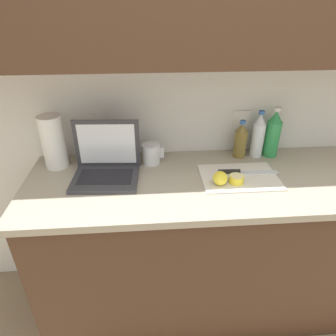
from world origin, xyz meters
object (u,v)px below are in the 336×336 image
object	(u,v)px
bottle_water_clear	(240,141)
paper_towel_roll	(54,142)
lemon_whole_beside	(220,178)
bottle_oil_tall	(258,136)
cutting_board	(239,177)
bottle_green_soda	(273,134)
laptop	(106,164)
lemon_half_cut	(237,179)
measuring_cup	(151,154)
knife	(238,172)

from	to	relation	value
bottle_water_clear	paper_towel_roll	world-z (taller)	paper_towel_roll
lemon_whole_beside	bottle_oil_tall	world-z (taller)	bottle_oil_tall
cutting_board	bottle_green_soda	world-z (taller)	bottle_green_soda
lemon_whole_beside	bottle_oil_tall	bearing A→B (deg)	47.22
bottle_oil_tall	laptop	bearing A→B (deg)	-169.40
laptop	bottle_oil_tall	size ratio (longest dim) A/B	1.27
lemon_whole_beside	paper_towel_roll	xyz separation A→B (m)	(-0.82, 0.26, 0.10)
bottle_green_soda	paper_towel_roll	size ratio (longest dim) A/B	1.01
lemon_half_cut	bottle_water_clear	bearing A→B (deg)	71.85
laptop	bottle_green_soda	bearing A→B (deg)	13.16
cutting_board	lemon_half_cut	size ratio (longest dim) A/B	5.35
lemon_half_cut	measuring_cup	distance (m)	0.47
bottle_water_clear	bottle_oil_tall	bearing A→B (deg)	0.00
lemon_whole_beside	bottle_green_soda	world-z (taller)	bottle_green_soda
bottle_oil_tall	paper_towel_roll	world-z (taller)	paper_towel_roll
bottle_green_soda	paper_towel_roll	bearing A→B (deg)	-178.32
laptop	lemon_half_cut	bearing A→B (deg)	-8.27
lemon_whole_beside	paper_towel_roll	distance (m)	0.86
laptop	lemon_whole_beside	distance (m)	0.56
knife	laptop	bearing A→B (deg)	178.30
bottle_green_soda	bottle_water_clear	distance (m)	0.18
cutting_board	bottle_water_clear	world-z (taller)	bottle_water_clear
cutting_board	lemon_whole_beside	world-z (taller)	lemon_whole_beside
lemon_half_cut	bottle_water_clear	distance (m)	0.31
knife	measuring_cup	distance (m)	0.46
bottle_green_soda	bottle_oil_tall	bearing A→B (deg)	180.00
bottle_oil_tall	measuring_cup	bearing A→B (deg)	-176.23
cutting_board	bottle_green_soda	xyz separation A→B (m)	(0.24, 0.23, 0.12)
bottle_oil_tall	bottle_water_clear	xyz separation A→B (m)	(-0.10, 0.00, -0.02)
bottle_oil_tall	paper_towel_roll	bearing A→B (deg)	-178.19
cutting_board	lemon_half_cut	bearing A→B (deg)	-119.11
cutting_board	bottle_oil_tall	xyz separation A→B (m)	(0.16, 0.23, 0.12)
knife	lemon_whole_beside	distance (m)	0.15
lemon_half_cut	bottle_water_clear	xyz separation A→B (m)	(0.09, 0.28, 0.07)
paper_towel_roll	bottle_water_clear	bearing A→B (deg)	1.99
knife	bottle_oil_tall	world-z (taller)	bottle_oil_tall
lemon_whole_beside	measuring_cup	bearing A→B (deg)	141.07
bottle_oil_tall	measuring_cup	xyz separation A→B (m)	(-0.59, -0.04, -0.07)
laptop	lemon_half_cut	world-z (taller)	laptop
laptop	bottle_water_clear	bearing A→B (deg)	15.48
cutting_board	knife	size ratio (longest dim) A/B	1.23
lemon_whole_beside	laptop	bearing A→B (deg)	165.29
laptop	bottle_green_soda	world-z (taller)	bottle_green_soda
knife	paper_towel_roll	distance (m)	0.95
laptop	bottle_green_soda	distance (m)	0.92
laptop	bottle_oil_tall	xyz separation A→B (m)	(0.82, 0.15, 0.06)
lemon_whole_beside	measuring_cup	world-z (taller)	measuring_cup
lemon_half_cut	bottle_oil_tall	distance (m)	0.35
bottle_water_clear	paper_towel_roll	distance (m)	1.00
measuring_cup	paper_towel_roll	xyz separation A→B (m)	(-0.50, 0.00, 0.09)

